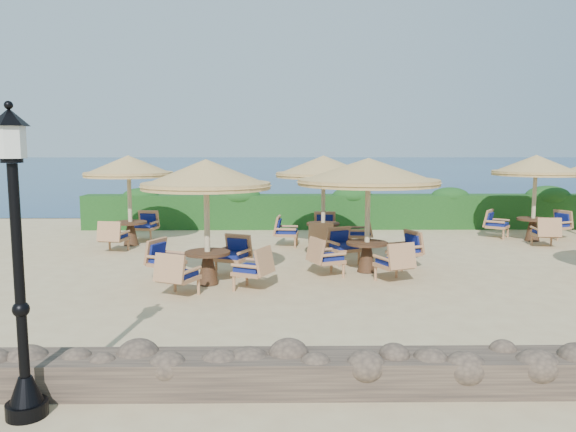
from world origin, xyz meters
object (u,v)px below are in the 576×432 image
at_px(lamp_post, 19,277).
at_px(cafe_set_0, 207,200).
at_px(cafe_set_5, 535,181).
at_px(cafe_set_1, 368,189).
at_px(cafe_set_4, 323,185).
at_px(cafe_set_3, 129,179).

bearing_deg(lamp_post, cafe_set_0, 78.26).
height_order(cafe_set_0, cafe_set_5, same).
relative_size(lamp_post, cafe_set_1, 1.00).
xyz_separation_m(cafe_set_0, cafe_set_4, (2.77, 4.39, 0.01)).
distance_m(lamp_post, cafe_set_0, 5.98).
height_order(cafe_set_3, cafe_set_5, same).
relative_size(cafe_set_0, cafe_set_3, 0.98).
distance_m(cafe_set_1, cafe_set_5, 7.17).
relative_size(lamp_post, cafe_set_0, 1.17).
bearing_deg(lamp_post, cafe_set_1, 55.68).
height_order(lamp_post, cafe_set_1, lamp_post).
height_order(lamp_post, cafe_set_5, lamp_post).
bearing_deg(cafe_set_1, cafe_set_0, -162.23).
relative_size(cafe_set_3, cafe_set_4, 1.01).
relative_size(cafe_set_3, cafe_set_5, 1.04).
xyz_separation_m(lamp_post, cafe_set_1, (4.77, 6.99, 0.38)).
bearing_deg(cafe_set_3, cafe_set_4, -3.55).
bearing_deg(cafe_set_3, lamp_post, -81.03).
bearing_deg(cafe_set_1, cafe_set_3, 150.80).
bearing_deg(cafe_set_5, lamp_post, -133.25).
xyz_separation_m(cafe_set_0, cafe_set_1, (3.55, 1.14, 0.13)).
bearing_deg(cafe_set_1, cafe_set_4, 103.50).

